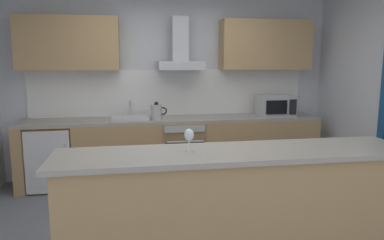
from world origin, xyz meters
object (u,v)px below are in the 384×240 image
Objects in this scene: kettle at (156,111)px; wine_glass at (189,136)px; refrigerator at (52,157)px; sink at (130,117)px; range_hood at (180,53)px; microwave at (275,106)px; oven at (182,149)px.

kettle is 1.62× the size of wine_glass.
sink is at bearing 0.76° from refrigerator.
sink is 1.11m from range_hood.
kettle is 2.15m from wine_glass.
sink is 2.81× the size of wine_glass.
wine_glass is (-0.25, -2.31, -0.68)m from range_hood.
refrigerator is at bearing 179.53° from microwave.
refrigerator is 1.70× the size of microwave.
sink reaches higher than oven.
sink is (-2.06, 0.04, -0.12)m from microwave.
microwave is 2.06m from sink.
oven is at bearing 0.09° from refrigerator.
sink reaches higher than wine_glass.
microwave is 1.55m from range_hood.
refrigerator is (-1.74, -0.00, -0.03)m from oven.
microwave reaches higher than oven.
oven is 2.29m from wine_glass.
sink is at bearing -170.40° from range_hood.
wine_glass reaches higher than oven.
sink is (1.04, 0.01, 0.50)m from refrigerator.
range_hood is at bearing 83.80° from wine_glass.
oven is 1.74m from refrigerator.
microwave is 1.73× the size of kettle.
kettle is (-0.35, -0.03, 0.55)m from oven.
range_hood is (0.35, 0.16, 0.78)m from kettle.
sink is 0.36m from kettle.
refrigerator is at bearing 178.72° from kettle.
oven is 0.84m from sink.
kettle is at bearing -154.99° from range_hood.
sink is at bearing 178.92° from microwave.
range_hood is at bearing 25.01° from kettle.
wine_glass is at bearing -87.38° from kettle.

